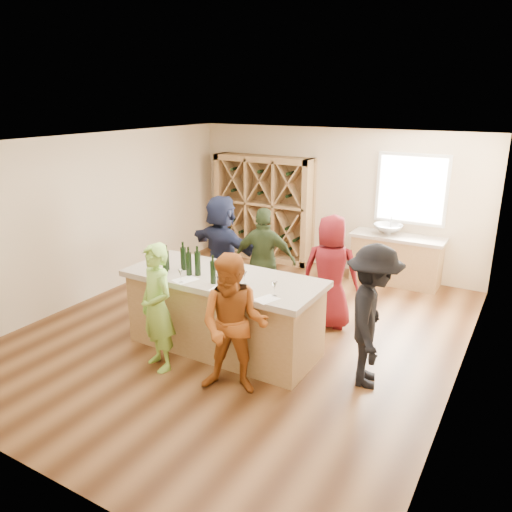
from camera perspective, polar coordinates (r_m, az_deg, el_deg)
The scene contains 34 objects.
floor at distance 7.63m, azimuth -1.42°, elevation -8.89°, with size 6.00×7.00×0.10m, color brown.
ceiling at distance 6.83m, azimuth -1.61°, elevation 13.37°, with size 6.00×7.00×0.10m, color white.
wall_back at distance 10.20m, azimuth 9.05°, elevation 6.44°, with size 6.00×0.10×2.80m, color beige.
wall_front at distance 4.67m, azimuth -25.27°, elevation -9.16°, with size 6.00×0.10×2.80m, color beige.
wall_left at distance 9.03m, azimuth -18.28°, elevation 4.26°, with size 0.10×7.00×2.80m, color beige.
wall_right at distance 6.15m, azimuth 23.51°, elevation -2.52°, with size 0.10×7.00×2.80m, color beige.
window_frame at distance 9.64m, azimuth 17.36°, elevation 7.30°, with size 1.30×0.06×1.30m, color white.
window_pane at distance 9.60m, azimuth 17.31°, elevation 7.27°, with size 1.18×0.01×1.18m, color white.
wine_rack at distance 10.64m, azimuth 0.85°, elevation 5.48°, with size 2.20×0.45×2.20m, color #A07C4C.
back_counter_base at distance 9.72m, azimuth 15.70°, elevation -0.52°, with size 1.60×0.58×0.86m, color #A07C4C.
back_counter_top at distance 9.59m, azimuth 15.93°, elevation 2.09°, with size 1.70×0.62×0.06m, color #AD9F8D.
sink at distance 9.60m, azimuth 14.85°, elevation 2.97°, with size 0.54×0.54×0.19m, color silver.
faucet at distance 9.76m, azimuth 15.16°, elevation 3.52°, with size 0.02×0.02×0.30m, color silver.
tasting_counter_base at distance 6.94m, azimuth -3.69°, elevation -6.75°, with size 2.60×1.00×1.00m, color #A07C4C.
tasting_counter_top at distance 6.73m, azimuth -3.78°, elevation -2.57°, with size 2.72×1.12×0.08m, color #AD9F8D.
wine_bottle_a at distance 7.00m, azimuth -10.16°, elevation -0.48°, with size 0.07×0.07×0.27m, color black.
wine_bottle_b at distance 6.88m, azimuth -10.34°, elevation -0.72°, with size 0.07×0.07×0.29m, color black.
wine_bottle_c at distance 6.95m, azimuth -8.30°, elevation -0.30°, with size 0.08×0.08×0.32m, color black.
wine_bottle_d at distance 6.73m, azimuth -7.69°, elevation -0.91°, with size 0.08×0.08×0.32m, color black.
wine_bottle_e at distance 6.71m, azimuth -6.69°, elevation -0.87°, with size 0.08×0.08×0.33m, color black.
wine_glass_a at distance 6.50m, azimuth -8.60°, elevation -2.34°, with size 0.06×0.06×0.17m, color white.
wine_glass_b at distance 6.23m, azimuth -4.36°, elevation -2.95°, with size 0.07×0.07×0.19m, color white.
wine_glass_d at distance 6.36m, azimuth -1.31°, elevation -2.58°, with size 0.06×0.06×0.17m, color white.
wine_glass_e at distance 6.00m, azimuth 2.12°, elevation -3.78°, with size 0.07×0.07×0.19m, color white.
tasting_menu_a at distance 6.62m, azimuth -8.07°, elevation -2.70°, with size 0.22×0.31×0.00m, color white.
tasting_menu_b at distance 6.29m, azimuth -3.99°, elevation -3.66°, with size 0.21×0.29×0.00m, color white.
tasting_menu_c at distance 5.94m, azimuth 1.23°, elevation -4.96°, with size 0.20×0.28×0.00m, color white.
person_near_left at distance 6.44m, azimuth -11.24°, elevation -5.80°, with size 0.61×0.45×1.67m, color #8CC64C.
person_near_right at distance 5.83m, azimuth -2.54°, elevation -7.89°, with size 0.83×0.46×1.71m, color #994C19.
person_server at distance 6.11m, azimuth 13.12°, elevation -6.77°, with size 1.14×0.53×1.77m, color black.
person_far_mid at distance 7.97m, azimuth 0.95°, elevation -0.58°, with size 1.01×0.52×1.73m, color #263319.
person_far_right at distance 7.52m, azimuth 8.51°, elevation -1.84°, with size 0.85×0.56×1.75m, color #590F14.
person_far_left at distance 8.47m, azimuth -3.90°, elevation 0.89°, with size 1.70×0.61×1.83m, color #191E38.
wine_bottle_f at distance 6.41m, azimuth -4.93°, elevation -1.86°, with size 0.07×0.07×0.30m, color black.
Camera 1 is at (3.58, -5.80, 3.39)m, focal length 35.00 mm.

